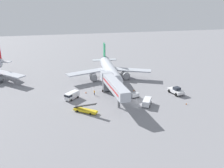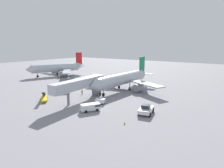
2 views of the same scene
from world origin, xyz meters
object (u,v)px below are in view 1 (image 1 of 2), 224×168
(baggage_cart_near_left, at_px, (135,95))
(ground_crew_worker_foreground, at_px, (94,92))
(jet_bridge, at_px, (113,84))
(service_van_far_right, at_px, (72,95))
(belt_loader_truck, at_px, (85,110))
(airplane_at_gate, at_px, (110,70))
(safety_cone_alpha, at_px, (86,92))
(service_van_mid_left, at_px, (147,102))
(pushback_tug, at_px, (176,91))
(safety_cone_bravo, at_px, (134,90))
(safety_cone_charlie, at_px, (186,104))

(baggage_cart_near_left, xyz_separation_m, ground_crew_worker_foreground, (-11.96, 5.15, 0.05))
(jet_bridge, height_order, service_van_far_right, jet_bridge)
(belt_loader_truck, distance_m, service_van_far_right, 10.61)
(airplane_at_gate, height_order, safety_cone_alpha, airplane_at_gate)
(baggage_cart_near_left, height_order, ground_crew_worker_foreground, ground_crew_worker_foreground)
(airplane_at_gate, distance_m, service_van_mid_left, 25.68)
(pushback_tug, relative_size, safety_cone_alpha, 9.42)
(pushback_tug, height_order, safety_cone_bravo, pushback_tug)
(belt_loader_truck, relative_size, baggage_cart_near_left, 2.30)
(baggage_cart_near_left, relative_size, safety_cone_alpha, 4.38)
(belt_loader_truck, height_order, safety_cone_charlie, belt_loader_truck)
(safety_cone_bravo, bearing_deg, ground_crew_worker_foreground, -177.93)
(airplane_at_gate, height_order, service_van_mid_left, airplane_at_gate)
(pushback_tug, relative_size, safety_cone_bravo, 9.96)
(baggage_cart_near_left, height_order, safety_cone_alpha, baggage_cart_near_left)
(pushback_tug, bearing_deg, safety_cone_bravo, 155.79)
(service_van_far_right, height_order, service_van_mid_left, service_van_far_right)
(service_van_far_right, distance_m, baggage_cart_near_left, 19.64)
(service_van_far_right, distance_m, safety_cone_charlie, 34.62)
(belt_loader_truck, bearing_deg, airplane_at_gate, 63.91)
(pushback_tug, relative_size, belt_loader_truck, 0.93)
(airplane_at_gate, distance_m, pushback_tug, 26.18)
(airplane_at_gate, relative_size, jet_bridge, 1.65)
(baggage_cart_near_left, relative_size, safety_cone_charlie, 5.07)
(belt_loader_truck, distance_m, ground_crew_worker_foreground, 12.81)
(pushback_tug, xyz_separation_m, ground_crew_worker_foreground, (-26.13, 5.15, -0.22))
(baggage_cart_near_left, bearing_deg, service_van_mid_left, -74.11)
(jet_bridge, relative_size, ground_crew_worker_foreground, 12.54)
(pushback_tug, relative_size, safety_cone_charlie, 10.88)
(baggage_cart_near_left, relative_size, safety_cone_bravo, 4.64)
(pushback_tug, height_order, ground_crew_worker_foreground, pushback_tug)
(pushback_tug, height_order, safety_cone_alpha, pushback_tug)
(airplane_at_gate, relative_size, ground_crew_worker_foreground, 20.71)
(jet_bridge, relative_size, belt_loader_truck, 3.30)
(airplane_at_gate, height_order, belt_loader_truck, airplane_at_gate)
(service_van_mid_left, bearing_deg, airplane_at_gate, 102.68)
(safety_cone_bravo, distance_m, safety_cone_charlie, 18.23)
(belt_loader_truck, xyz_separation_m, safety_cone_bravo, (18.03, 12.50, -0.47))
(service_van_mid_left, bearing_deg, pushback_tug, 26.24)
(jet_bridge, distance_m, safety_cone_bravo, 11.34)
(pushback_tug, distance_m, service_van_far_right, 33.69)
(pushback_tug, height_order, service_van_far_right, pushback_tug)
(safety_cone_charlie, bearing_deg, baggage_cart_near_left, 147.30)
(service_van_far_right, bearing_deg, pushback_tug, -5.65)
(airplane_at_gate, height_order, baggage_cart_near_left, airplane_at_gate)
(ground_crew_worker_foreground, bearing_deg, baggage_cart_near_left, -23.28)
(service_van_far_right, relative_size, safety_cone_bravo, 8.13)
(jet_bridge, xyz_separation_m, service_van_far_right, (-12.35, 3.33, -3.70))
(service_van_mid_left, xyz_separation_m, baggage_cart_near_left, (-1.74, 6.13, -0.24))
(belt_loader_truck, bearing_deg, pushback_tug, 12.66)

